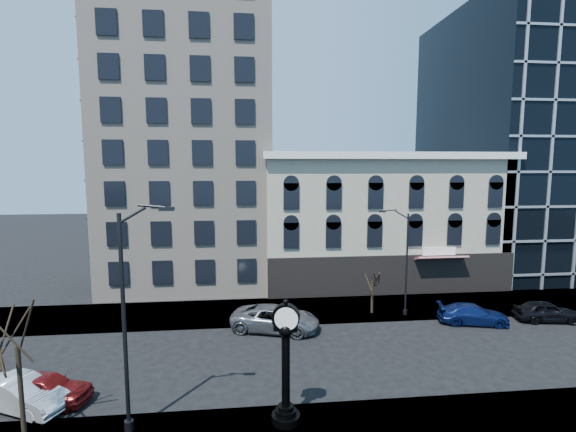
{
  "coord_description": "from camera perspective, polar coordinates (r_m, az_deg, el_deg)",
  "views": [
    {
      "loc": [
        -0.89,
        -23.35,
        11.3
      ],
      "look_at": [
        2.0,
        4.0,
        8.0
      ],
      "focal_mm": 26.0,
      "sensor_mm": 36.0,
      "label": 1
    }
  ],
  "objects": [
    {
      "name": "ground",
      "position": [
        25.96,
        -3.66,
        -18.98
      ],
      "size": [
        160.0,
        160.0,
        0.0
      ],
      "primitive_type": "plane",
      "color": "black",
      "rests_on": "ground"
    },
    {
      "name": "sidewalk_far",
      "position": [
        33.32,
        -4.25,
        -12.89
      ],
      "size": [
        160.0,
        6.0,
        0.12
      ],
      "primitive_type": "cube",
      "color": "gray",
      "rests_on": "ground"
    },
    {
      "name": "cream_tower",
      "position": [
        43.3,
        -13.48,
        17.34
      ],
      "size": [
        15.9,
        15.4,
        42.5
      ],
      "color": "#BFAE9A",
      "rests_on": "ground"
    },
    {
      "name": "victorian_row",
      "position": [
        41.64,
        12.05,
        -0.62
      ],
      "size": [
        22.6,
        11.19,
        12.5
      ],
      "color": "#AEA98F",
      "rests_on": "ground"
    },
    {
      "name": "glass_office",
      "position": [
        55.21,
        30.94,
        8.69
      ],
      "size": [
        20.0,
        20.15,
        28.0
      ],
      "color": "black",
      "rests_on": "ground"
    },
    {
      "name": "street_clock",
      "position": [
        19.2,
        -0.31,
        -19.98
      ],
      "size": [
        1.26,
        1.26,
        5.57
      ],
      "rotation": [
        0.0,
        0.0,
        -0.22
      ],
      "color": "black",
      "rests_on": "sidewalk_near"
    },
    {
      "name": "street_lamp_near",
      "position": [
        18.03,
        -19.7,
        -5.55
      ],
      "size": [
        2.55,
        0.45,
        9.85
      ],
      "rotation": [
        0.0,
        0.0,
        -0.06
      ],
      "color": "black",
      "rests_on": "sidewalk_near"
    },
    {
      "name": "street_lamp_far",
      "position": [
        32.0,
        15.0,
        -2.42
      ],
      "size": [
        2.1,
        0.61,
        8.16
      ],
      "rotation": [
        0.0,
        0.0,
        2.96
      ],
      "color": "black",
      "rests_on": "sidewalk_far"
    },
    {
      "name": "bare_tree_near",
      "position": [
        20.17,
        -33.22,
        -12.35
      ],
      "size": [
        3.8,
        3.8,
        6.53
      ],
      "color": "black",
      "rests_on": "sidewalk_near"
    },
    {
      "name": "bare_tree_far",
      "position": [
        32.57,
        11.51,
        -7.87
      ],
      "size": [
        2.31,
        2.31,
        3.96
      ],
      "color": "black",
      "rests_on": "sidewalk_far"
    },
    {
      "name": "car_near_a",
      "position": [
        24.48,
        -30.34,
        -19.68
      ],
      "size": [
        4.62,
        2.53,
        1.49
      ],
      "primitive_type": "imported",
      "rotation": [
        0.0,
        0.0,
        1.39
      ],
      "color": "maroon",
      "rests_on": "ground"
    },
    {
      "name": "car_near_b",
      "position": [
        24.48,
        -32.64,
        -19.8
      ],
      "size": [
        4.86,
        3.4,
        1.52
      ],
      "primitive_type": "imported",
      "rotation": [
        0.0,
        0.0,
        1.14
      ],
      "color": "silver",
      "rests_on": "ground"
    },
    {
      "name": "car_far_a",
      "position": [
        29.61,
        -1.72,
        -13.84
      ],
      "size": [
        6.61,
        4.45,
        1.68
      ],
      "primitive_type": "imported",
      "rotation": [
        0.0,
        0.0,
        1.27
      ],
      "color": "#595B60",
      "rests_on": "ground"
    },
    {
      "name": "car_far_b",
      "position": [
        33.58,
        23.98,
        -12.16
      ],
      "size": [
        5.16,
        3.02,
        1.41
      ],
      "primitive_type": "imported",
      "rotation": [
        0.0,
        0.0,
        1.34
      ],
      "color": "#0C194C",
      "rests_on": "ground"
    },
    {
      "name": "car_far_c",
      "position": [
        36.54,
        31.85,
        -10.99
      ],
      "size": [
        4.64,
        2.43,
        1.51
      ],
      "primitive_type": "imported",
      "rotation": [
        0.0,
        0.0,
        1.42
      ],
      "color": "black",
      "rests_on": "ground"
    }
  ]
}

